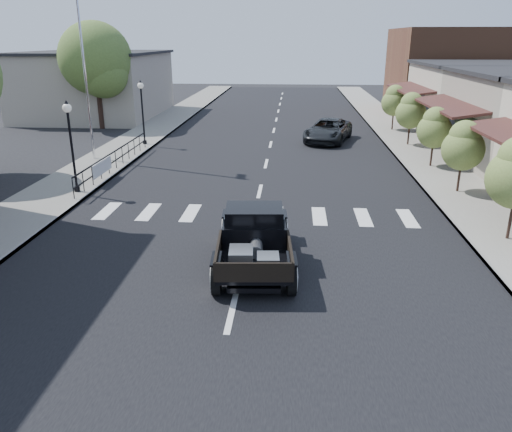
{
  "coord_description": "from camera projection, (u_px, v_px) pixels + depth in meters",
  "views": [
    {
      "loc": [
        1.35,
        -13.41,
        6.2
      ],
      "look_at": [
        0.28,
        1.11,
        1.0
      ],
      "focal_mm": 35.0,
      "sensor_mm": 36.0,
      "label": 1
    }
  ],
  "objects": [
    {
      "name": "small_tree_e",
      "position": [
        394.0,
        108.0,
        34.56
      ],
      "size": [
        1.77,
        1.77,
        2.94
      ],
      "primitive_type": null,
      "color": "olive",
      "rests_on": "sidewalk_right"
    },
    {
      "name": "big_tree_far",
      "position": [
        97.0,
        76.0,
        35.06
      ],
      "size": [
        5.03,
        5.03,
        7.39
      ],
      "primitive_type": null,
      "color": "#49622A",
      "rests_on": "ground"
    },
    {
      "name": "small_tree_d",
      "position": [
        410.0,
        120.0,
        29.65
      ],
      "size": [
        1.78,
        1.78,
        2.97
      ],
      "primitive_type": null,
      "color": "olive",
      "rests_on": "sidewalk_right"
    },
    {
      "name": "low_building_left",
      "position": [
        96.0,
        86.0,
        41.27
      ],
      "size": [
        10.0,
        12.0,
        5.0
      ],
      "primitive_type": "cube",
      "color": "#A69B8B",
      "rests_on": "ground"
    },
    {
      "name": "storefront_far",
      "position": [
        496.0,
        100.0,
        33.63
      ],
      "size": [
        10.0,
        9.0,
        4.5
      ],
      "primitive_type": "cube",
      "color": "#BEB3A1",
      "rests_on": "ground"
    },
    {
      "name": "hotrod_pickup",
      "position": [
        254.0,
        237.0,
        14.17
      ],
      "size": [
        2.68,
        5.15,
        1.73
      ],
      "primitive_type": null,
      "rotation": [
        0.0,
        0.0,
        0.07
      ],
      "color": "black",
      "rests_on": "ground"
    },
    {
      "name": "lamp_post_b",
      "position": [
        72.0,
        147.0,
        20.26
      ],
      "size": [
        0.36,
        0.36,
        3.75
      ],
      "primitive_type": null,
      "color": "black",
      "rests_on": "sidewalk_left"
    },
    {
      "name": "ground",
      "position": [
        244.0,
        260.0,
        14.77
      ],
      "size": [
        120.0,
        120.0,
        0.0
      ],
      "primitive_type": "plane",
      "color": "black",
      "rests_on": "ground"
    },
    {
      "name": "sidewalk_right",
      "position": [
        419.0,
        153.0,
        28.24
      ],
      "size": [
        3.0,
        80.0,
        0.15
      ],
      "primitive_type": "cube",
      "color": "gray",
      "rests_on": "ground"
    },
    {
      "name": "lamp_post_c",
      "position": [
        143.0,
        113.0,
        29.65
      ],
      "size": [
        0.36,
        0.36,
        3.75
      ],
      "primitive_type": null,
      "color": "black",
      "rests_on": "sidewalk_left"
    },
    {
      "name": "second_car",
      "position": [
        328.0,
        131.0,
        31.47
      ],
      "size": [
        3.62,
        5.49,
        1.4
      ],
      "primitive_type": "imported",
      "rotation": [
        0.0,
        0.0,
        -0.28
      ],
      "color": "black",
      "rests_on": "ground"
    },
    {
      "name": "sidewalk_left",
      "position": [
        125.0,
        148.0,
        29.43
      ],
      "size": [
        3.0,
        80.0,
        0.15
      ],
      "primitive_type": "cube",
      "color": "gray",
      "rests_on": "ground"
    },
    {
      "name": "banner",
      "position": [
        103.0,
        172.0,
        22.64
      ],
      "size": [
        0.04,
        2.2,
        0.6
      ],
      "primitive_type": null,
      "color": "silver",
      "rests_on": "sidewalk_left"
    },
    {
      "name": "road",
      "position": [
        269.0,
        152.0,
        28.85
      ],
      "size": [
        14.0,
        80.0,
        0.02
      ],
      "primitive_type": "cube",
      "color": "black",
      "rests_on": "ground"
    },
    {
      "name": "railing",
      "position": [
        116.0,
        158.0,
        24.45
      ],
      "size": [
        0.08,
        10.0,
        1.0
      ],
      "primitive_type": null,
      "color": "black",
      "rests_on": "sidewalk_left"
    },
    {
      "name": "far_building_right",
      "position": [
        460.0,
        72.0,
        42.57
      ],
      "size": [
        11.0,
        10.0,
        7.0
      ],
      "primitive_type": "cube",
      "color": "brown",
      "rests_on": "ground"
    },
    {
      "name": "flagpole",
      "position": [
        81.0,
        42.0,
        24.66
      ],
      "size": [
        0.12,
        0.12,
        11.72
      ],
      "primitive_type": "cylinder",
      "color": "silver",
      "rests_on": "sidewalk_left"
    },
    {
      "name": "road_markings",
      "position": [
        264.0,
        174.0,
        24.16
      ],
      "size": [
        12.0,
        60.0,
        0.06
      ],
      "primitive_type": null,
      "color": "silver",
      "rests_on": "ground"
    },
    {
      "name": "small_tree_c",
      "position": [
        434.0,
        138.0,
        24.62
      ],
      "size": [
        1.69,
        1.69,
        2.82
      ],
      "primitive_type": null,
      "color": "olive",
      "rests_on": "sidewalk_right"
    },
    {
      "name": "small_tree_b",
      "position": [
        462.0,
        158.0,
        20.45
      ],
      "size": [
        1.71,
        1.71,
        2.85
      ],
      "primitive_type": null,
      "color": "olive",
      "rests_on": "sidewalk_right"
    }
  ]
}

